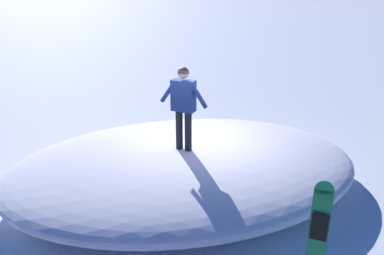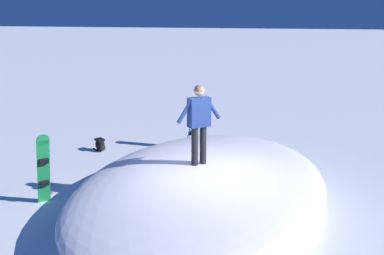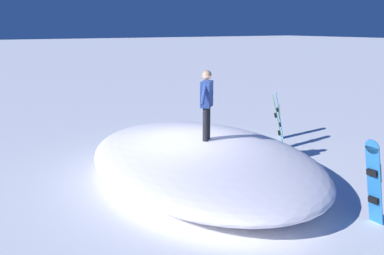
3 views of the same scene
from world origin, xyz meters
name	(u,v)px [view 1 (image 1 of 3)]	position (x,y,z in m)	size (l,w,h in m)	color
ground	(197,178)	(0.00, 0.00, 0.00)	(240.00, 240.00, 0.00)	white
snow_mound	(184,167)	(-0.38, -0.24, 0.47)	(7.35, 5.00, 0.94)	white
snowboarder_standing	(183,103)	(-0.42, -0.35, 1.91)	(0.77, 0.79, 1.68)	black
snowboard_secondary_upright	(318,237)	(0.48, -3.51, 0.85)	(0.48, 0.50, 1.64)	#1E8C47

